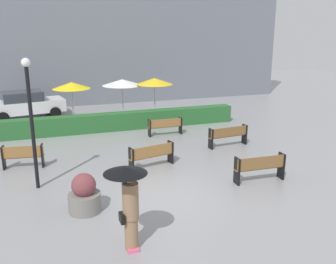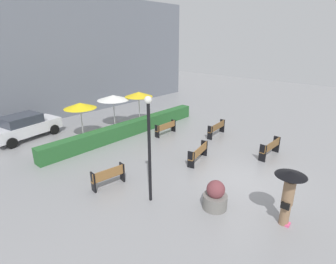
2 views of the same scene
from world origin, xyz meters
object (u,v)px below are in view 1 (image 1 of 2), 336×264
lamp_post (31,112)px  bench_far_left (23,155)px  bench_near_right (260,166)px  patio_umbrella_white (122,82)px  bench_mid_center (152,154)px  bench_back_row (165,125)px  bench_far_right (229,135)px  pedestrian_with_umbrella (128,196)px  patio_umbrella_yellow (71,86)px  planter_pot (84,195)px  parked_car (26,104)px  patio_umbrella_yellow_far (154,81)px

lamp_post → bench_far_left: bearing=103.2°
bench_near_right → patio_umbrella_white: (-2.48, 10.46, 1.61)m
bench_near_right → bench_mid_center: (-3.10, 2.56, -0.04)m
bench_far_left → bench_back_row: bearing=21.4°
bench_near_right → bench_back_row: bench_near_right is taller
bench_far_right → lamp_post: size_ratio=0.45×
bench_mid_center → pedestrian_with_umbrella: pedestrian_with_umbrella is taller
patio_umbrella_yellow → patio_umbrella_white: (2.82, 0.39, -0.01)m
bench_back_row → pedestrian_with_umbrella: size_ratio=0.82×
bench_mid_center → pedestrian_with_umbrella: (-2.08, -5.11, 0.87)m
bench_far_right → planter_pot: size_ratio=1.66×
parked_car → patio_umbrella_yellow: bearing=-48.6°
bench_far_left → bench_near_right: bearing=-27.6°
patio_umbrella_white → patio_umbrella_yellow_far: size_ratio=0.96×
bench_mid_center → lamp_post: (-4.13, -0.61, 2.06)m
bench_near_right → patio_umbrella_yellow: (-5.30, 10.06, 1.62)m
bench_mid_center → planter_pot: 4.01m
bench_far_right → patio_umbrella_yellow: patio_umbrella_yellow is taller
patio_umbrella_yellow_far → parked_car: bearing=154.8°
pedestrian_with_umbrella → lamp_post: lamp_post is taller
bench_near_right → bench_mid_center: 4.02m
lamp_post → patio_umbrella_yellow: (1.93, 8.12, -0.40)m
bench_near_right → planter_pot: (-5.95, -0.25, -0.06)m
bench_near_right → bench_mid_center: bench_near_right is taller
bench_far_right → bench_mid_center: 4.18m
bench_far_right → planter_pot: bearing=-148.5°
bench_far_left → patio_umbrella_yellow: bearing=68.2°
lamp_post → patio_umbrella_white: bearing=60.8°
bench_mid_center → bench_far_left: bearing=162.3°
patio_umbrella_yellow → patio_umbrella_white: bearing=7.9°
bench_near_right → lamp_post: size_ratio=0.43×
bench_far_left → parked_car: 8.83m
bench_back_row → lamp_post: size_ratio=0.41×
patio_umbrella_yellow_far → patio_umbrella_yellow: bearing=174.0°
patio_umbrella_white → patio_umbrella_yellow_far: bearing=-27.7°
lamp_post → patio_umbrella_white: size_ratio=1.81×
bench_far_left → planter_pot: size_ratio=1.33×
bench_far_left → patio_umbrella_yellow_far: size_ratio=0.63×
patio_umbrella_white → bench_near_right: bearing=-76.7°
pedestrian_with_umbrella → lamp_post: 5.09m
bench_far_right → bench_near_right: bench_near_right is taller
bench_back_row → pedestrian_with_umbrella: 10.00m
parked_car → pedestrian_with_umbrella: bearing=-80.5°
bench_far_left → patio_umbrella_yellow: patio_umbrella_yellow is taller
bench_far_left → parked_car: size_ratio=0.35×
planter_pot → parked_car: (-1.81, 13.11, 0.32)m
bench_back_row → patio_umbrella_yellow_far: 3.52m
planter_pot → bench_far_left: bearing=112.4°
bench_far_left → lamp_post: (0.49, -2.09, 2.06)m
bench_far_right → patio_umbrella_white: patio_umbrella_white is taller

